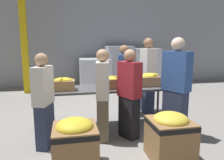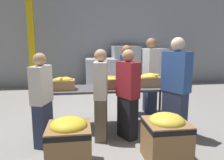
{
  "view_description": "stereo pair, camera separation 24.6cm",
  "coord_description": "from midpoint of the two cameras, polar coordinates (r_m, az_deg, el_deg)",
  "views": [
    {
      "loc": [
        -0.78,
        -4.14,
        1.69
      ],
      "look_at": [
        0.05,
        -0.08,
        0.96
      ],
      "focal_mm": 35.0,
      "sensor_mm": 36.0,
      "label": 1
    },
    {
      "loc": [
        -0.54,
        -4.18,
        1.69
      ],
      "look_at": [
        0.05,
        -0.08,
        0.96
      ],
      "focal_mm": 35.0,
      "sensor_mm": 36.0,
      "label": 2
    }
  ],
  "objects": [
    {
      "name": "ground_plane",
      "position": [
        4.54,
        0.78,
        -11.9
      ],
      "size": [
        30.0,
        30.0,
        0.0
      ],
      "primitive_type": "plane",
      "color": "gray"
    },
    {
      "name": "wall_back",
      "position": [
        8.56,
        -3.84,
        12.01
      ],
      "size": [
        16.0,
        0.08,
        4.0
      ],
      "color": "#9399A3",
      "rests_on": "ground_plane"
    },
    {
      "name": "sorting_table",
      "position": [
        4.32,
        0.8,
        -2.71
      ],
      "size": [
        2.48,
        0.72,
        0.8
      ],
      "color": "#4C4C51",
      "rests_on": "ground_plane"
    },
    {
      "name": "banana_box_0",
      "position": [
        4.16,
        -10.96,
        -0.86
      ],
      "size": [
        0.42,
        0.3,
        0.25
      ],
      "color": "#A37A4C",
      "rests_on": "sorting_table"
    },
    {
      "name": "banana_box_1",
      "position": [
        4.21,
        1.54,
        -0.6
      ],
      "size": [
        0.41,
        0.31,
        0.25
      ],
      "color": "olive",
      "rests_on": "sorting_table"
    },
    {
      "name": "banana_box_2",
      "position": [
        4.48,
        11.21,
        0.0
      ],
      "size": [
        0.43,
        0.32,
        0.27
      ],
      "color": "tan",
      "rests_on": "sorting_table"
    },
    {
      "name": "volunteer_0",
      "position": [
        5.08,
        5.09,
        -0.12
      ],
      "size": [
        0.35,
        0.48,
        1.62
      ],
      "rotation": [
        0.0,
        0.0,
        -1.92
      ],
      "color": "#2D3856",
      "rests_on": "ground_plane"
    },
    {
      "name": "volunteer_1",
      "position": [
        3.81,
        5.98,
        -3.97
      ],
      "size": [
        0.38,
        0.47,
        1.57
      ],
      "rotation": [
        0.0,
        0.0,
        2.04
      ],
      "color": "black",
      "rests_on": "ground_plane"
    },
    {
      "name": "volunteer_2",
      "position": [
        5.24,
        11.31,
        0.9
      ],
      "size": [
        0.25,
        0.48,
        1.78
      ],
      "rotation": [
        0.0,
        0.0,
        -1.55
      ],
      "color": "#2D3856",
      "rests_on": "ground_plane"
    },
    {
      "name": "volunteer_3",
      "position": [
        3.99,
        17.99,
        -2.29
      ],
      "size": [
        0.44,
        0.53,
        1.77
      ],
      "rotation": [
        0.0,
        0.0,
        2.08
      ],
      "color": "#2D3856",
      "rests_on": "ground_plane"
    },
    {
      "name": "volunteer_4",
      "position": [
        3.65,
        -15.99,
        -5.26
      ],
      "size": [
        0.32,
        0.45,
        1.52
      ],
      "rotation": [
        0.0,
        0.0,
        1.26
      ],
      "color": "#2D3856",
      "rests_on": "ground_plane"
    },
    {
      "name": "volunteer_5",
      "position": [
        3.73,
        -1.02,
        -4.15
      ],
      "size": [
        0.28,
        0.45,
        1.57
      ],
      "rotation": [
        0.0,
        0.0,
        1.39
      ],
      "color": "#6B604C",
      "rests_on": "ground_plane"
    },
    {
      "name": "donation_bin_0",
      "position": [
        3.05,
        -8.78,
        -15.7
      ],
      "size": [
        0.58,
        0.58,
        0.71
      ],
      "color": "olive",
      "rests_on": "ground_plane"
    },
    {
      "name": "donation_bin_1",
      "position": [
        3.32,
        16.06,
        -13.9
      ],
      "size": [
        0.59,
        0.59,
        0.7
      ],
      "color": "olive",
      "rests_on": "ground_plane"
    },
    {
      "name": "support_pillar",
      "position": [
        7.77,
        -19.48,
        11.69
      ],
      "size": [
        0.2,
        0.2,
        4.0
      ],
      "color": "yellow",
      "rests_on": "ground_plane"
    },
    {
      "name": "pallet_stack_0",
      "position": [
        7.76,
        -2.05,
        1.45
      ],
      "size": [
        1.13,
        1.13,
        1.11
      ],
      "color": "olive",
      "rests_on": "ground_plane"
    },
    {
      "name": "pallet_stack_1",
      "position": [
        8.11,
        4.31,
        3.33
      ],
      "size": [
        1.03,
        1.03,
        1.54
      ],
      "color": "olive",
      "rests_on": "ground_plane"
    },
    {
      "name": "pallet_stack_2",
      "position": [
        8.32,
        10.99,
        3.04
      ],
      "size": [
        1.05,
        1.05,
        1.45
      ],
      "color": "olive",
      "rests_on": "ground_plane"
    }
  ]
}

